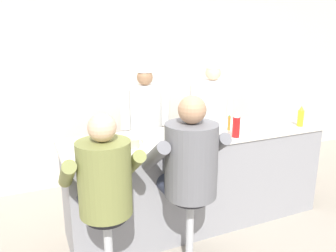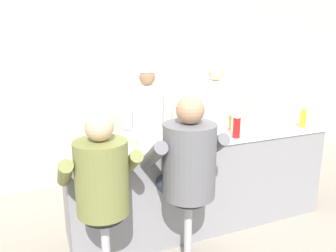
% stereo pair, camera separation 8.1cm
% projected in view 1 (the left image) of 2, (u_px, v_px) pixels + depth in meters
% --- Properties ---
extents(ground_plane, '(20.00, 20.00, 0.00)m').
position_uv_depth(ground_plane, '(214.00, 238.00, 3.31)').
color(ground_plane, '#9E9384').
extents(wall_back, '(10.00, 0.06, 2.70)m').
position_uv_depth(wall_back, '(146.00, 82.00, 4.64)').
color(wall_back, beige).
rests_on(wall_back, ground_plane).
extents(diner_counter, '(2.79, 0.72, 1.01)m').
position_uv_depth(diner_counter, '(198.00, 178.00, 3.50)').
color(diner_counter, gray).
rests_on(diner_counter, ground_plane).
extents(ketchup_bottle_red, '(0.07, 0.07, 0.26)m').
position_uv_depth(ketchup_bottle_red, '(236.00, 125.00, 3.19)').
color(ketchup_bottle_red, red).
rests_on(ketchup_bottle_red, diner_counter).
extents(mustard_bottle_yellow, '(0.06, 0.06, 0.23)m').
position_uv_depth(mustard_bottle_yellow, '(301.00, 117.00, 3.59)').
color(mustard_bottle_yellow, yellow).
rests_on(mustard_bottle_yellow, diner_counter).
extents(hot_sauce_bottle_orange, '(0.03, 0.03, 0.16)m').
position_uv_depth(hot_sauce_bottle_orange, '(229.00, 123.00, 3.44)').
color(hot_sauce_bottle_orange, orange).
rests_on(hot_sauce_bottle_orange, diner_counter).
extents(water_pitcher_clear, '(0.15, 0.13, 0.22)m').
position_uv_depth(water_pitcher_clear, '(212.00, 116.00, 3.61)').
color(water_pitcher_clear, silver).
rests_on(water_pitcher_clear, diner_counter).
extents(breakfast_plate, '(0.25, 0.25, 0.05)m').
position_uv_depth(breakfast_plate, '(110.00, 151.00, 2.78)').
color(breakfast_plate, white).
rests_on(breakfast_plate, diner_counter).
extents(cereal_bowl, '(0.17, 0.17, 0.05)m').
position_uv_depth(cereal_bowl, '(190.00, 139.00, 3.08)').
color(cereal_bowl, white).
rests_on(cereal_bowl, diner_counter).
extents(coffee_mug_tan, '(0.12, 0.08, 0.08)m').
position_uv_depth(coffee_mug_tan, '(135.00, 143.00, 2.89)').
color(coffee_mug_tan, beige).
rests_on(coffee_mug_tan, diner_counter).
extents(coffee_mug_white, '(0.14, 0.09, 0.08)m').
position_uv_depth(coffee_mug_white, '(256.00, 129.00, 3.36)').
color(coffee_mug_white, white).
rests_on(coffee_mug_white, diner_counter).
extents(diner_seated_olive, '(0.60, 0.59, 1.45)m').
position_uv_depth(diner_seated_olive, '(104.00, 182.00, 2.41)').
color(diner_seated_olive, '#B2B5BA').
rests_on(diner_seated_olive, ground_plane).
extents(diner_seated_grey, '(0.66, 0.65, 1.53)m').
position_uv_depth(diner_seated_grey, '(189.00, 163.00, 2.69)').
color(diner_seated_grey, '#B2B5BA').
rests_on(diner_seated_grey, ground_plane).
extents(cook_in_whites_near, '(0.66, 0.43, 1.70)m').
position_uv_depth(cook_in_whites_near, '(146.00, 119.00, 4.27)').
color(cook_in_whites_near, '#232328').
rests_on(cook_in_whites_near, ground_plane).
extents(cook_in_whites_far, '(0.68, 0.43, 1.73)m').
position_uv_depth(cook_in_whites_far, '(212.00, 113.00, 4.56)').
color(cook_in_whites_far, '#232328').
rests_on(cook_in_whites_far, ground_plane).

